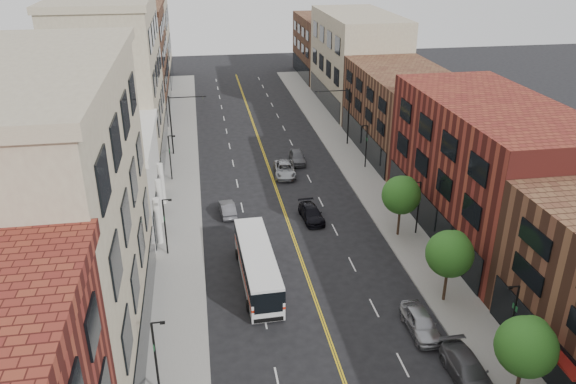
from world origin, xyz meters
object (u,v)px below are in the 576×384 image
car_lane_b (285,169)px  car_lane_c (297,157)px  car_lane_behind (228,209)px  city_bus (257,264)px  car_lane_a (311,213)px  car_parked_far (421,322)px  car_parked_mid (468,371)px

car_lane_b → car_lane_c: 4.07m
car_lane_behind → car_lane_c: 15.25m
car_lane_behind → car_lane_c: bearing=-130.4°
city_bus → car_lane_a: bearing=55.4°
city_bus → car_lane_c: bearing=71.2°
car_lane_b → car_lane_c: size_ratio=1.20×
city_bus → car_lane_b: (5.45, 20.66, -0.93)m
car_lane_behind → car_lane_c: car_lane_c is taller
car_lane_a → car_lane_behind: bearing=159.1°
car_parked_far → car_lane_c: bearing=94.8°
car_parked_mid → car_lane_a: (-5.13, 22.24, -0.08)m
car_parked_far → car_lane_b: 28.91m
car_parked_mid → car_parked_far: bearing=102.2°
car_parked_far → car_lane_behind: size_ratio=1.15×
car_parked_far → city_bus: bearing=142.4°
car_lane_behind → car_lane_a: 8.11m
city_bus → car_parked_mid: size_ratio=2.20×
car_parked_mid → car_lane_b: size_ratio=0.99×
city_bus → car_lane_c: size_ratio=2.60×
car_parked_far → car_lane_c: 32.15m
car_parked_mid → car_lane_b: (-5.90, 33.32, -0.02)m
car_lane_b → city_bus: bearing=-99.7°
car_lane_b → car_lane_behind: bearing=-123.5°
car_lane_behind → car_parked_far: bearing=116.8°
car_lane_a → city_bus: bearing=-127.3°
car_lane_behind → car_parked_mid: bearing=113.7°
car_parked_far → car_lane_a: 17.88m
car_parked_mid → car_lane_behind: (-12.90, 24.56, -0.09)m
car_lane_c → car_parked_mid: bearing=-80.8°
car_parked_mid → car_lane_b: bearing=99.2°
car_parked_mid → car_lane_behind: bearing=116.8°
city_bus → car_parked_mid: city_bus is taller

